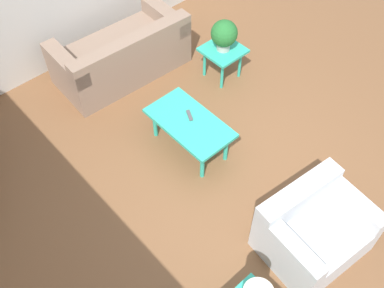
# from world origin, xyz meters

# --- Properties ---
(ground_plane) EXTENTS (14.00, 14.00, 0.00)m
(ground_plane) POSITION_xyz_m (0.00, 0.00, 0.00)
(ground_plane) COLOR brown
(sofa) EXTENTS (0.95, 1.80, 0.76)m
(sofa) POSITION_xyz_m (2.25, -0.13, 0.30)
(sofa) COLOR gray
(sofa) RESTS_ON ground_plane
(armchair) EXTENTS (0.90, 1.06, 0.71)m
(armchair) POSITION_xyz_m (-1.12, 0.05, 0.29)
(armchair) COLOR silver
(armchair) RESTS_ON ground_plane
(coffee_table) EXTENTS (1.03, 0.56, 0.45)m
(coffee_table) POSITION_xyz_m (0.65, 0.09, 0.39)
(coffee_table) COLOR #2DB79E
(coffee_table) RESTS_ON ground_plane
(side_table_plant) EXTENTS (0.50, 0.50, 0.46)m
(side_table_plant) POSITION_xyz_m (1.30, -1.09, 0.39)
(side_table_plant) COLOR #2DB79E
(side_table_plant) RESTS_ON ground_plane
(potted_plant) EXTENTS (0.35, 0.35, 0.43)m
(potted_plant) POSITION_xyz_m (1.30, -1.09, 0.70)
(potted_plant) COLOR #B2ADA3
(potted_plant) RESTS_ON side_table_plant
(remote_control) EXTENTS (0.16, 0.11, 0.02)m
(remote_control) POSITION_xyz_m (0.71, 0.03, 0.46)
(remote_control) COLOR #4C4C51
(remote_control) RESTS_ON coffee_table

